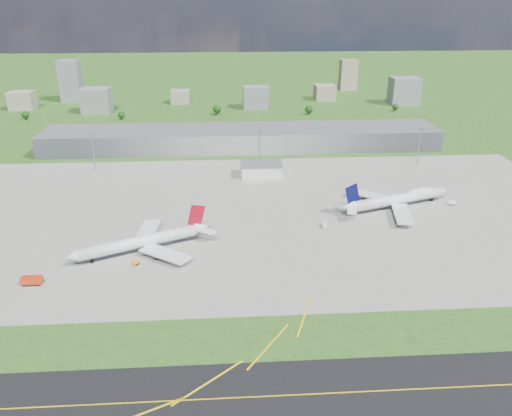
{
  "coord_description": "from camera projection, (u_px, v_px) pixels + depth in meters",
  "views": [
    {
      "loc": [
        -13.24,
        -208.25,
        110.03
      ],
      "look_at": [
        1.87,
        25.54,
        9.0
      ],
      "focal_mm": 35.0,
      "sensor_mm": 36.0,
      "label": 1
    }
  ],
  "objects": [
    {
      "name": "bldg_far_w",
      "position": [
        22.0,
        100.0,
        511.83
      ],
      "size": [
        24.0,
        20.0,
        18.0
      ],
      "primitive_type": "cube",
      "color": "gray",
      "rests_on": "ground"
    },
    {
      "name": "tree_w",
      "position": [
        121.0,
        115.0,
        469.58
      ],
      "size": [
        6.75,
        6.75,
        8.25
      ],
      "color": "#382314",
      "rests_on": "ground"
    },
    {
      "name": "mast_west",
      "position": [
        93.0,
        146.0,
        327.64
      ],
      "size": [
        3.5,
        2.0,
        25.9
      ],
      "color": "gray",
      "rests_on": "ground"
    },
    {
      "name": "airliner_red_twin",
      "position": [
        144.0,
        241.0,
        229.74
      ],
      "size": [
        62.94,
        47.42,
        18.31
      ],
      "rotation": [
        0.0,
        0.0,
        3.57
      ],
      "color": "white",
      "rests_on": "ground"
    },
    {
      "name": "fire_truck",
      "position": [
        32.0,
        281.0,
        204.08
      ],
      "size": [
        8.28,
        3.38,
        3.63
      ],
      "rotation": [
        0.0,
        0.0,
        0.02
      ],
      "color": "red",
      "rests_on": "ground"
    },
    {
      "name": "bldg_ce",
      "position": [
        325.0,
        92.0,
        558.66
      ],
      "size": [
        22.0,
        24.0,
        16.0
      ],
      "primitive_type": "cube",
      "color": "gray",
      "rests_on": "ground"
    },
    {
      "name": "tug_yellow",
      "position": [
        136.0,
        263.0,
        219.42
      ],
      "size": [
        3.41,
        3.57,
        1.61
      ],
      "rotation": [
        0.0,
        0.0,
        0.87
      ],
      "color": "orange",
      "rests_on": "ground"
    },
    {
      "name": "bldg_tall_w",
      "position": [
        71.0,
        81.0,
        545.71
      ],
      "size": [
        22.0,
        20.0,
        44.0
      ],
      "primitive_type": "cube",
      "color": "slate",
      "rests_on": "ground"
    },
    {
      "name": "bldg_w",
      "position": [
        97.0,
        100.0,
        497.05
      ],
      "size": [
        28.0,
        22.0,
        24.0
      ],
      "primitive_type": "cube",
      "color": "slate",
      "rests_on": "ground"
    },
    {
      "name": "ground",
      "position": [
        243.0,
        153.0,
        372.64
      ],
      "size": [
        1400.0,
        1400.0,
        0.0
      ],
      "primitive_type": "plane",
      "color": "#264E18",
      "rests_on": "ground"
    },
    {
      "name": "mast_center",
      "position": [
        259.0,
        143.0,
        334.15
      ],
      "size": [
        3.5,
        2.0,
        25.9
      ],
      "color": "gray",
      "rests_on": "ground"
    },
    {
      "name": "tree_far_e",
      "position": [
        395.0,
        107.0,
        504.02
      ],
      "size": [
        6.3,
        6.3,
        7.7
      ],
      "color": "#382314",
      "rests_on": "ground"
    },
    {
      "name": "bldg_e",
      "position": [
        404.0,
        91.0,
        533.53
      ],
      "size": [
        30.0,
        22.0,
        28.0
      ],
      "primitive_type": "cube",
      "color": "slate",
      "rests_on": "ground"
    },
    {
      "name": "bldg_cw",
      "position": [
        180.0,
        97.0,
        540.42
      ],
      "size": [
        20.0,
        18.0,
        14.0
      ],
      "primitive_type": "cube",
      "color": "gray",
      "rests_on": "ground"
    },
    {
      "name": "tree_c",
      "position": [
        217.0,
        109.0,
        488.27
      ],
      "size": [
        8.1,
        8.1,
        9.9
      ],
      "color": "#382314",
      "rests_on": "ground"
    },
    {
      "name": "ops_building",
      "position": [
        261.0,
        170.0,
        325.83
      ],
      "size": [
        26.0,
        16.0,
        8.0
      ],
      "primitive_type": "cube",
      "color": "silver",
      "rests_on": "ground"
    },
    {
      "name": "bldg_tall_e",
      "position": [
        348.0,
        75.0,
        612.05
      ],
      "size": [
        20.0,
        18.0,
        36.0
      ],
      "primitive_type": "cube",
      "color": "gray",
      "rests_on": "ground"
    },
    {
      "name": "terminal",
      "position": [
        242.0,
        138.0,
        383.41
      ],
      "size": [
        300.0,
        42.0,
        15.0
      ],
      "primitive_type": "cube",
      "color": "gray",
      "rests_on": "ground"
    },
    {
      "name": "mast_east",
      "position": [
        420.0,
        140.0,
        340.66
      ],
      "size": [
        3.5,
        2.0,
        25.9
      ],
      "color": "gray",
      "rests_on": "ground"
    },
    {
      "name": "van_white_far",
      "position": [
        451.0,
        203.0,
        281.45
      ],
      "size": [
        4.94,
        2.91,
        2.41
      ],
      "rotation": [
        0.0,
        0.0,
        -0.17
      ],
      "color": "white",
      "rests_on": "ground"
    },
    {
      "name": "bldg_c",
      "position": [
        256.0,
        97.0,
        516.08
      ],
      "size": [
        26.0,
        20.0,
        22.0
      ],
      "primitive_type": "cube",
      "color": "slate",
      "rests_on": "ground"
    },
    {
      "name": "airliner_blue_quad",
      "position": [
        399.0,
        199.0,
        276.52
      ],
      "size": [
        69.06,
        52.83,
        18.62
      ],
      "rotation": [
        0.0,
        0.0,
        0.34
      ],
      "color": "white",
      "rests_on": "ground"
    },
    {
      "name": "van_white_near",
      "position": [
        325.0,
        225.0,
        254.25
      ],
      "size": [
        2.75,
        4.81,
        2.35
      ],
      "rotation": [
        0.0,
        0.0,
        1.4
      ],
      "color": "silver",
      "rests_on": "ground"
    },
    {
      "name": "tree_e",
      "position": [
        309.0,
        109.0,
        489.14
      ],
      "size": [
        7.65,
        7.65,
        9.35
      ],
      "color": "#382314",
      "rests_on": "ground"
    },
    {
      "name": "apron",
      "position": [
        269.0,
        212.0,
        272.42
      ],
      "size": [
        360.0,
        190.0,
        0.08
      ],
      "primitive_type": "cube",
      "color": "gray",
      "rests_on": "ground"
    },
    {
      "name": "tree_far_w",
      "position": [
        25.0,
        115.0,
        468.71
      ],
      "size": [
        7.2,
        7.2,
        8.8
      ],
      "color": "#382314",
      "rests_on": "ground"
    }
  ]
}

